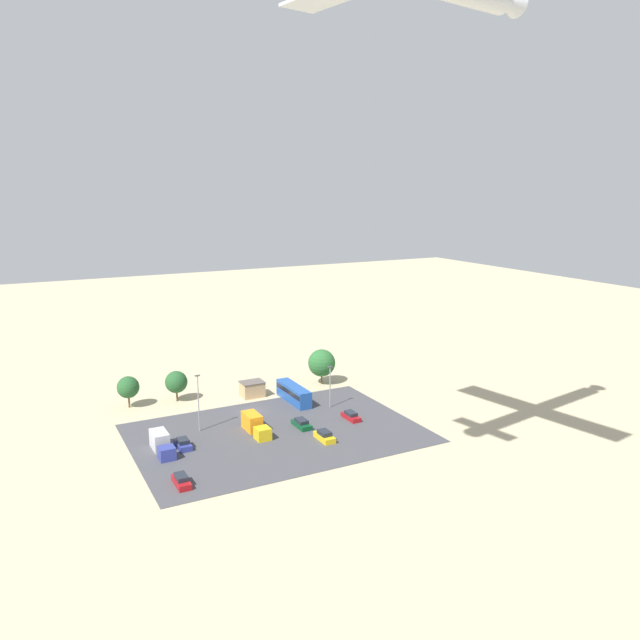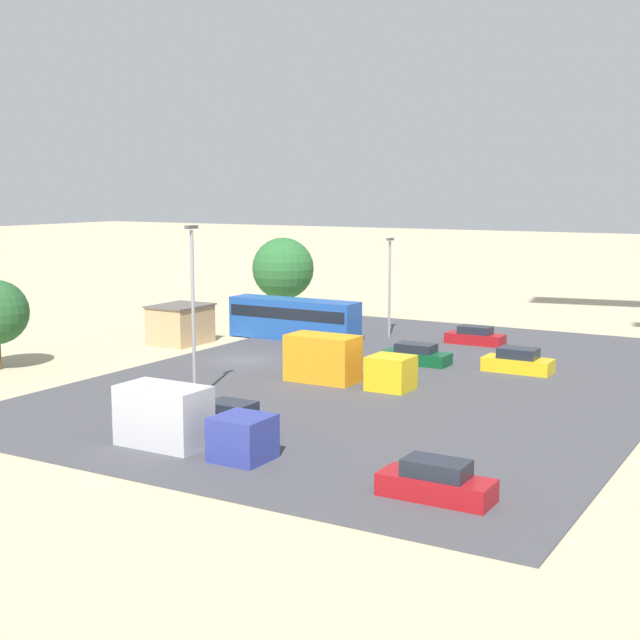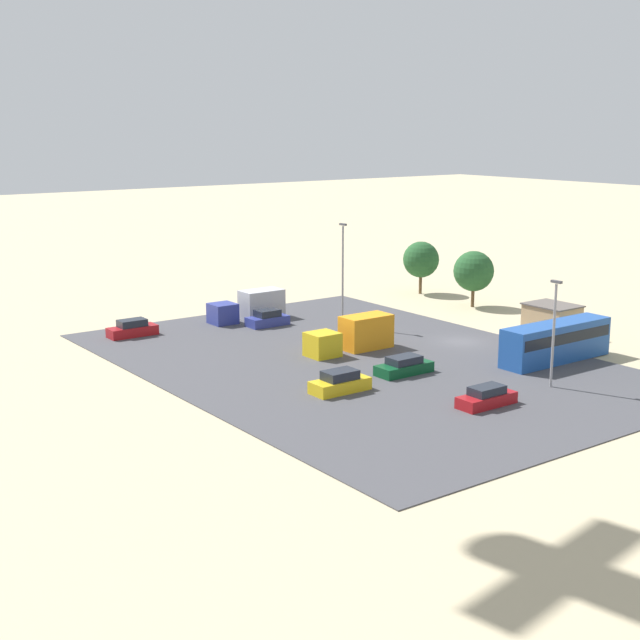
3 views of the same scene
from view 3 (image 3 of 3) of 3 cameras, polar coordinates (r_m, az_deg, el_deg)
The scene contains 15 objects.
ground_plane at distance 82.36m, azimuth 9.00°, elevation -1.43°, with size 400.00×400.00×0.00m, color tan.
parking_lot_surface at distance 74.61m, azimuth 2.55°, elevation -2.71°, with size 48.22×33.58×0.08m.
shed_building at distance 85.90m, azimuth 14.61°, elevation -0.04°, with size 4.67×3.76×3.12m.
bus at distance 76.93m, azimuth 14.86°, elevation -1.28°, with size 2.57×11.16×3.26m.
parked_car_0 at distance 66.16m, azimuth 1.29°, elevation -4.04°, with size 1.97×4.55×1.63m.
parked_car_1 at distance 85.18m, azimuth -11.92°, elevation -0.57°, with size 1.80×4.59×1.58m.
parked_car_2 at distance 87.83m, azimuth -3.38°, elevation 0.07°, with size 1.99×4.10×1.59m.
parked_car_3 at distance 64.02m, azimuth 10.61°, elevation -4.90°, with size 1.76×4.56×1.43m.
parked_car_4 at distance 71.15m, azimuth 5.40°, elevation -2.97°, with size 1.96×4.77×1.44m.
parked_truck_0 at distance 77.95m, azimuth 2.19°, elevation -0.99°, with size 2.39×8.33×2.97m.
parked_truck_1 at distance 90.62m, azimuth -4.45°, elevation 0.87°, with size 2.42×7.95×2.90m.
tree_near_shed at distance 97.89m, azimuth 9.81°, elevation 3.10°, with size 4.38×4.38×6.14m.
tree_apron_mid at distance 104.78m, azimuth 6.48°, elevation 3.86°, with size 4.22×4.22×6.17m.
light_pole_lot_centre at distance 86.63m, azimuth 1.46°, elevation 3.17°, with size 0.90×0.28×10.11m.
light_pole_lot_edge at distance 68.63m, azimuth 14.74°, elevation -0.54°, with size 0.90×0.28×8.16m.
Camera 3 is at (-56.07, 57.09, 19.50)m, focal length 50.00 mm.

